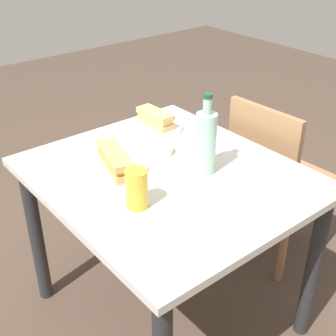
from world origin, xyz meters
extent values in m
plane|color=#47382D|center=(0.00, 0.00, 0.00)|extent=(8.00, 8.00, 0.00)
cube|color=beige|center=(0.00, 0.00, 0.71)|extent=(1.01, 0.88, 0.03)
cylinder|color=#262628|center=(-0.44, -0.38, 0.35)|extent=(0.06, 0.06, 0.70)
cylinder|color=#262628|center=(-0.44, 0.38, 0.35)|extent=(0.06, 0.06, 0.70)
cylinder|color=#262628|center=(0.44, 0.38, 0.35)|extent=(0.06, 0.06, 0.70)
cube|color=#936B47|center=(0.00, 0.72, 0.44)|extent=(0.41, 0.41, 0.02)
cube|color=#936B47|center=(0.01, 0.54, 0.65)|extent=(0.38, 0.04, 0.40)
cylinder|color=#936B47|center=(0.17, 0.91, 0.21)|extent=(0.04, 0.04, 0.43)
cylinder|color=#936B47|center=(-0.19, 0.89, 0.21)|extent=(0.04, 0.04, 0.43)
cylinder|color=#936B47|center=(0.19, 0.55, 0.21)|extent=(0.04, 0.04, 0.43)
cylinder|color=#936B47|center=(-0.17, 0.53, 0.21)|extent=(0.04, 0.04, 0.43)
cylinder|color=silver|center=(-0.14, -0.14, 0.74)|extent=(0.24, 0.24, 0.01)
cube|color=tan|center=(-0.14, -0.14, 0.76)|extent=(0.26, 0.13, 0.02)
cube|color=#CC8438|center=(-0.14, -0.14, 0.78)|extent=(0.24, 0.12, 0.02)
cube|color=tan|center=(-0.14, -0.14, 0.80)|extent=(0.26, 0.13, 0.02)
cube|color=silver|center=(-0.08, -0.09, 0.75)|extent=(0.10, 0.02, 0.00)
cube|color=#59331E|center=(-0.17, -0.09, 0.75)|extent=(0.08, 0.01, 0.01)
cylinder|color=white|center=(-0.34, 0.20, 0.74)|extent=(0.24, 0.24, 0.01)
cube|color=tan|center=(-0.34, 0.20, 0.76)|extent=(0.19, 0.08, 0.02)
cube|color=#DBC66B|center=(-0.34, 0.20, 0.78)|extent=(0.17, 0.07, 0.02)
cube|color=tan|center=(-0.34, 0.20, 0.80)|extent=(0.19, 0.08, 0.02)
cube|color=silver|center=(-0.30, 0.25, 0.75)|extent=(0.10, 0.03, 0.00)
cube|color=#59331E|center=(-0.39, 0.27, 0.75)|extent=(0.08, 0.02, 0.01)
cylinder|color=#99C6B7|center=(0.08, 0.11, 0.85)|extent=(0.08, 0.08, 0.23)
cylinder|color=#99C6B7|center=(0.08, 0.11, 0.99)|extent=(0.03, 0.03, 0.06)
cylinder|color=#19472D|center=(0.08, 0.11, 1.03)|extent=(0.03, 0.03, 0.02)
cylinder|color=gold|center=(0.11, -0.22, 0.80)|extent=(0.08, 0.08, 0.14)
cylinder|color=silver|center=(-0.14, 0.07, 0.74)|extent=(0.10, 0.10, 0.03)
cube|color=white|center=(-0.06, 0.22, 0.73)|extent=(0.18, 0.18, 0.00)
camera|label=1|loc=(1.15, -0.93, 1.60)|focal=49.11mm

